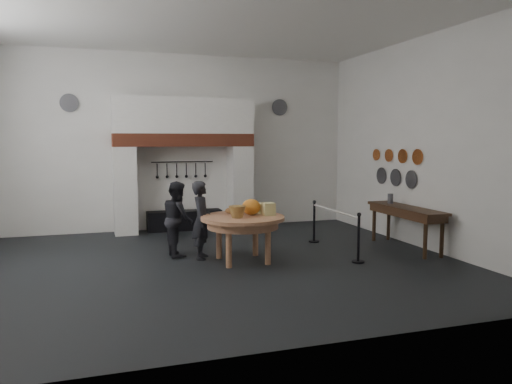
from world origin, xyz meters
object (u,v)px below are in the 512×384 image
object	(u,v)px
visitor_far	(178,219)
barrier_post_near	(359,239)
side_table	(406,208)
iron_range	(185,220)
visitor_near	(202,220)
work_table	(243,218)
barrier_post_far	(314,222)

from	to	relation	value
visitor_far	barrier_post_near	bearing A→B (deg)	-121.33
visitor_far	side_table	distance (m)	4.80
iron_range	visitor_near	distance (m)	3.27
iron_range	work_table	xyz separation A→B (m)	(0.48, -3.69, 0.59)
barrier_post_far	visitor_far	bearing A→B (deg)	-173.52
barrier_post_far	iron_range	bearing A→B (deg)	135.82
iron_range	side_table	xyz separation A→B (m)	(4.10, -3.68, 0.62)
visitor_near	side_table	bearing A→B (deg)	-77.19
barrier_post_far	side_table	bearing A→B (deg)	-37.91
work_table	barrier_post_far	xyz separation A→B (m)	(2.05, 1.23, -0.39)
work_table	barrier_post_near	distance (m)	2.23
visitor_far	side_table	size ratio (longest dim) A/B	0.68
visitor_far	work_table	bearing A→B (deg)	-132.46
iron_range	barrier_post_near	distance (m)	5.13
visitor_near	barrier_post_near	world-z (taller)	visitor_near
barrier_post_far	barrier_post_near	bearing A→B (deg)	-90.00
side_table	work_table	bearing A→B (deg)	-179.80
visitor_far	side_table	xyz separation A→B (m)	(4.72, -0.86, 0.12)
side_table	barrier_post_near	xyz separation A→B (m)	(-1.57, -0.78, -0.42)
side_table	visitor_near	bearing A→B (deg)	173.87
iron_range	side_table	world-z (taller)	side_table
work_table	barrier_post_near	size ratio (longest dim) A/B	1.77
visitor_near	side_table	xyz separation A→B (m)	(4.32, -0.46, 0.11)
visitor_near	barrier_post_near	bearing A→B (deg)	-95.36
barrier_post_near	visitor_near	bearing A→B (deg)	155.70
work_table	visitor_near	bearing A→B (deg)	145.59
visitor_near	visitor_far	size ratio (longest dim) A/B	1.02
iron_range	work_table	size ratio (longest dim) A/B	1.19
barrier_post_far	work_table	bearing A→B (deg)	-148.99
iron_range	barrier_post_near	xyz separation A→B (m)	(2.53, -4.46, 0.20)
work_table	side_table	distance (m)	3.62
work_table	barrier_post_far	size ratio (longest dim) A/B	1.77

